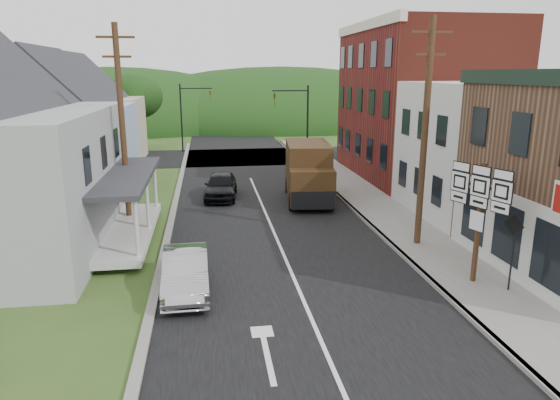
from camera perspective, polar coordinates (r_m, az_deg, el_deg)
name	(u,v)px	position (r m, az deg, el deg)	size (l,w,h in m)	color
ground	(299,290)	(16.70, 2.13, -10.20)	(120.00, 120.00, 0.00)	#2D4719
road	(264,210)	(26.03, -1.85, -1.11)	(9.00, 90.00, 0.02)	black
cross_road	(241,157)	(42.59, -4.47, 4.94)	(60.00, 9.00, 0.02)	black
sidewalk_right	(386,214)	(25.47, 11.99, -1.60)	(2.80, 55.00, 0.15)	slate
curb_right	(360,215)	(25.04, 9.09, -1.73)	(0.20, 55.00, 0.15)	slate
curb_left	(171,223)	(24.01, -12.40, -2.63)	(0.30, 55.00, 0.12)	slate
storefront_white	(498,150)	(26.75, 23.69, 5.23)	(8.00, 7.00, 6.50)	silver
storefront_red	(420,103)	(34.96, 15.75, 10.66)	(8.00, 12.00, 10.00)	maroon
house_blue	(70,128)	(33.12, -22.83, 7.63)	(7.14, 8.16, 7.28)	#98AED0
house_cream	(94,116)	(41.97, -20.53, 9.03)	(7.14, 8.16, 7.28)	#BCB692
utility_pole_right	(425,133)	(20.39, 16.21, 7.37)	(1.60, 0.26, 9.00)	#472D19
utility_pole_left	(122,126)	(23.34, -17.58, 8.09)	(1.60, 0.26, 9.00)	#472D19
traffic_signal_right	(299,115)	(39.21, 2.16, 9.70)	(2.87, 0.20, 6.00)	black
traffic_signal_left	(189,110)	(45.57, -10.37, 10.13)	(2.87, 0.20, 6.00)	black
tree_left_d	(136,96)	(47.38, -16.17, 11.32)	(4.80, 4.80, 6.94)	#382616
forested_ridge	(227,124)	(70.33, -6.08, 8.62)	(90.00, 30.00, 16.00)	black
silver_sedan	(186,272)	(16.61, -10.72, -8.06)	(1.43, 4.09, 1.35)	#A3A3A7
dark_sedan	(221,186)	(28.42, -6.78, 1.63)	(1.71, 4.26, 1.45)	black
delivery_van	(308,172)	(27.53, 3.28, 3.16)	(2.90, 5.89, 3.17)	#331F0E
route_sign_cluster	(479,206)	(17.34, 21.79, -0.68)	(0.90, 2.17, 4.01)	#472D19
warning_sign	(513,242)	(17.35, 25.10, -4.38)	(0.29, 0.65, 2.54)	black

